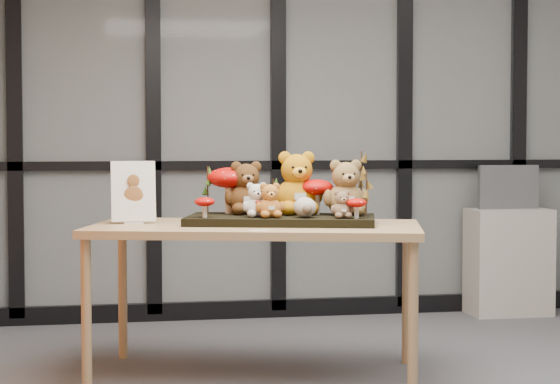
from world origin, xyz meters
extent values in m
plane|color=beige|center=(0.00, 2.50, 1.40)|extent=(5.00, 0.00, 5.00)
cube|color=#2D383F|center=(0.00, 2.47, 1.40)|extent=(4.90, 0.02, 2.70)
cube|color=black|center=(0.00, 2.47, 0.06)|extent=(4.90, 0.06, 0.12)
cube|color=black|center=(0.00, 2.47, 1.05)|extent=(4.90, 0.06, 0.06)
cube|color=black|center=(-2.20, 2.47, 1.40)|extent=(0.10, 0.06, 2.70)
cube|color=black|center=(-1.30, 2.47, 1.40)|extent=(0.10, 0.06, 2.70)
cube|color=black|center=(-0.45, 2.47, 1.40)|extent=(0.10, 0.06, 2.70)
cube|color=black|center=(0.45, 2.47, 1.40)|extent=(0.10, 0.06, 2.70)
cube|color=black|center=(1.30, 2.47, 1.40)|extent=(0.10, 0.06, 2.70)
cube|color=tan|center=(-0.88, 0.77, 0.77)|extent=(1.84, 1.26, 0.04)
cylinder|color=tan|center=(-1.74, 0.62, 0.37)|extent=(0.05, 0.05, 0.75)
cylinder|color=tan|center=(-1.54, 1.33, 0.37)|extent=(0.05, 0.05, 0.75)
cylinder|color=tan|center=(-0.22, 0.20, 0.37)|extent=(0.05, 0.05, 0.75)
cylinder|color=tan|center=(-0.02, 0.91, 0.37)|extent=(0.05, 0.05, 0.75)
cube|color=black|center=(-0.74, 0.80, 0.81)|extent=(1.06, 0.72, 0.04)
cube|color=silver|center=(-1.50, 0.96, 0.79)|extent=(0.10, 0.06, 0.01)
cube|color=white|center=(-1.50, 0.96, 0.96)|extent=(0.23, 0.07, 0.31)
ellipsoid|color=brown|center=(-1.50, 0.95, 0.93)|extent=(0.10, 0.01, 0.11)
ellipsoid|color=brown|center=(-1.50, 0.95, 1.01)|extent=(0.06, 0.01, 0.06)
cube|color=white|center=(-0.92, 0.43, 0.79)|extent=(0.09, 0.03, 0.00)
cube|color=#ABA599|center=(1.15, 2.27, 0.37)|extent=(0.56, 0.32, 0.74)
cube|color=#4F5257|center=(1.15, 2.29, 0.89)|extent=(0.43, 0.04, 0.31)
cube|color=black|center=(1.15, 2.27, 0.89)|extent=(0.38, 0.00, 0.25)
camera|label=1|loc=(-1.71, -4.36, 1.23)|focal=65.00mm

